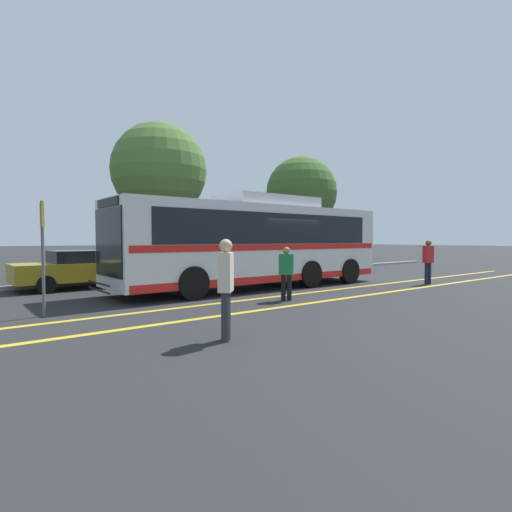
{
  "coord_description": "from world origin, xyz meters",
  "views": [
    {
      "loc": [
        -9.81,
        -11.39,
        1.79
      ],
      "look_at": [
        -0.75,
        0.18,
        1.17
      ],
      "focal_mm": 28.0,
      "sensor_mm": 36.0,
      "label": 1
    }
  ],
  "objects": [
    {
      "name": "pedestrian_1",
      "position": [
        5.36,
        -3.14,
        1.01
      ],
      "size": [
        0.45,
        0.29,
        1.76
      ],
      "rotation": [
        0.0,
        0.0,
        6.11
      ],
      "color": "#191E38",
      "rests_on": "ground_plane"
    },
    {
      "name": "lane_strip_0",
      "position": [
        -0.75,
        -2.02,
        0.0
      ],
      "size": [
        30.7,
        0.2,
        0.01
      ],
      "primitive_type": "cube",
      "rotation": [
        0.0,
        0.0,
        1.57
      ],
      "color": "gold",
      "rests_on": "ground_plane"
    },
    {
      "name": "transit_bus",
      "position": [
        -0.73,
        0.18,
        1.71
      ],
      "size": [
        11.02,
        2.71,
        3.39
      ],
      "rotation": [
        0.0,
        0.0,
        1.57
      ],
      "color": "silver",
      "rests_on": "ground_plane"
    },
    {
      "name": "pedestrian_0",
      "position": [
        -1.96,
        -2.8,
        0.88
      ],
      "size": [
        0.43,
        0.47,
        1.57
      ],
      "rotation": [
        0.0,
        0.0,
        5.39
      ],
      "color": "black",
      "rests_on": "ground_plane"
    },
    {
      "name": "tree_2",
      "position": [
        10.55,
        9.31,
        5.16
      ],
      "size": [
        5.08,
        5.08,
        7.7
      ],
      "color": "#513823",
      "rests_on": "ground_plane"
    },
    {
      "name": "parked_car_1",
      "position": [
        -5.78,
        4.08,
        0.71
      ],
      "size": [
        4.75,
        2.1,
        1.38
      ],
      "rotation": [
        0.0,
        0.0,
        -1.55
      ],
      "color": "olive",
      "rests_on": "ground_plane"
    },
    {
      "name": "curb_strip",
      "position": [
        -0.75,
        4.95,
        0.07
      ],
      "size": [
        38.7,
        0.36,
        0.15
      ],
      "primitive_type": "cube",
      "color": "#99999E",
      "rests_on": "ground_plane"
    },
    {
      "name": "bus_stop_sign",
      "position": [
        -8.02,
        -1.12,
        1.68
      ],
      "size": [
        0.07,
        0.4,
        2.68
      ],
      "rotation": [
        0.0,
        0.0,
        1.57
      ],
      "color": "#59595E",
      "rests_on": "ground_plane"
    },
    {
      "name": "pedestrian_2",
      "position": [
        -5.92,
        -5.56,
        1.03
      ],
      "size": [
        0.45,
        0.46,
        1.79
      ],
      "rotation": [
        0.0,
        0.0,
        0.81
      ],
      "color": "#2D2D33",
      "rests_on": "ground_plane"
    },
    {
      "name": "lane_strip_1",
      "position": [
        -0.75,
        -3.58,
        0.0
      ],
      "size": [
        30.7,
        0.2,
        0.01
      ],
      "primitive_type": "cube",
      "rotation": [
        0.0,
        0.0,
        1.57
      ],
      "color": "gold",
      "rests_on": "ground_plane"
    },
    {
      "name": "tree_0",
      "position": [
        -0.58,
        8.86,
        5.49
      ],
      "size": [
        5.08,
        5.08,
        8.03
      ],
      "color": "#513823",
      "rests_on": "ground_plane"
    },
    {
      "name": "ground_plane",
      "position": [
        0.0,
        0.0,
        0.0
      ],
      "size": [
        220.0,
        220.0,
        0.0
      ],
      "primitive_type": "plane",
      "color": "#262628"
    }
  ]
}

